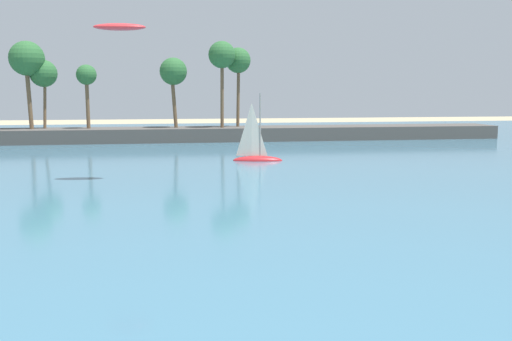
% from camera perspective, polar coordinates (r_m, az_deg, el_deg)
% --- Properties ---
extents(sea, '(220.00, 101.93, 0.06)m').
position_cam_1_polar(sea, '(61.61, -8.45, 2.06)').
color(sea, teal).
rests_on(sea, ground).
extents(palm_headland, '(87.20, 6.00, 12.70)m').
position_cam_1_polar(palm_headland, '(72.43, -11.64, 5.51)').
color(palm_headland, '#514C47').
rests_on(palm_headland, ground).
extents(sailboat_near_shore, '(4.75, 2.15, 6.64)m').
position_cam_1_polar(sailboat_near_shore, '(51.46, 0.06, 1.68)').
color(sailboat_near_shore, red).
rests_on(sailboat_near_shore, sea).
extents(kite_aloft_low_near_shore, '(3.64, 1.49, 0.59)m').
position_cam_1_polar(kite_aloft_low_near_shore, '(40.35, -13.79, 14.08)').
color(kite_aloft_low_near_shore, red).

